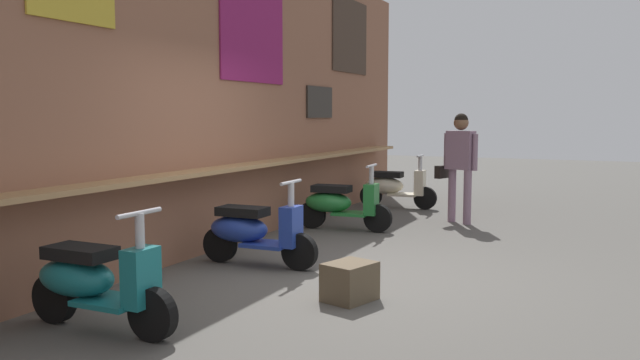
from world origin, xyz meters
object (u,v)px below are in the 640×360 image
object	(u,v)px
scooter_green	(339,203)
shopper_with_handbag	(460,156)
merchandise_crate	(350,282)
scooter_blue	(252,231)
scooter_cream	(393,186)
scooter_teal	(93,281)

from	to	relation	value
scooter_green	shopper_with_handbag	distance (m)	2.07
merchandise_crate	scooter_blue	bearing A→B (deg)	61.25
scooter_blue	merchandise_crate	xyz separation A→B (m)	(-0.83, -1.50, -0.22)
scooter_cream	merchandise_crate	world-z (taller)	scooter_cream
scooter_teal	scooter_blue	size ratio (longest dim) A/B	1.00
scooter_teal	merchandise_crate	bearing A→B (deg)	47.25
scooter_blue	scooter_green	size ratio (longest dim) A/B	1.00
scooter_blue	shopper_with_handbag	distance (m)	4.12
scooter_blue	merchandise_crate	size ratio (longest dim) A/B	3.18
scooter_teal	shopper_with_handbag	xyz separation A→B (m)	(6.21, -1.44, 0.64)
scooter_green	shopper_with_handbag	world-z (taller)	shopper_with_handbag
scooter_blue	merchandise_crate	world-z (taller)	scooter_blue
scooter_blue	scooter_teal	bearing A→B (deg)	-91.08
scooter_blue	scooter_green	bearing A→B (deg)	88.92
scooter_teal	merchandise_crate	size ratio (longest dim) A/B	3.17
scooter_teal	shopper_with_handbag	bearing A→B (deg)	77.83
shopper_with_handbag	scooter_teal	bearing A→B (deg)	4.89
merchandise_crate	scooter_teal	bearing A→B (deg)	136.39
scooter_blue	scooter_cream	bearing A→B (deg)	88.92
scooter_blue	scooter_green	xyz separation A→B (m)	(2.46, -0.00, 0.00)
scooter_teal	scooter_green	xyz separation A→B (m)	(4.87, -0.00, 0.00)
merchandise_crate	shopper_with_handbag	bearing A→B (deg)	0.84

